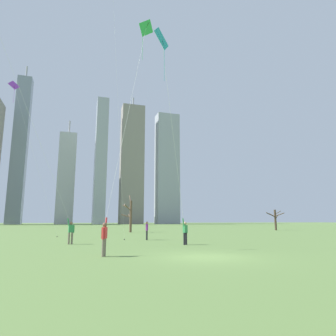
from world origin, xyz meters
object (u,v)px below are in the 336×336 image
kite_flyer_midfield_left_green (117,172)px  bare_tree_left_of_center (130,214)px  distant_kite_low_near_trees_purple (18,99)px  kite_flyer_midfield_center_blue (49,172)px  kite_flyer_midfield_right_teal (179,183)px  bare_tree_rightmost (275,219)px  bystander_far_off_by_trees (147,230)px

kite_flyer_midfield_left_green → bare_tree_left_of_center: kite_flyer_midfield_left_green is taller
distant_kite_low_near_trees_purple → kite_flyer_midfield_center_blue: bearing=-61.9°
bare_tree_left_of_center → kite_flyer_midfield_left_green: bearing=-101.6°
kite_flyer_midfield_right_teal → distant_kite_low_near_trees_purple: distant_kite_low_near_trees_purple is taller
kite_flyer_midfield_right_teal → bare_tree_rightmost: 37.71m
kite_flyer_midfield_left_green → kite_flyer_midfield_center_blue: 7.75m
bystander_far_off_by_trees → bare_tree_rightmost: bare_tree_rightmost is taller
bystander_far_off_by_trees → bare_tree_left_of_center: 17.68m
distant_kite_low_near_trees_purple → bare_tree_rightmost: bearing=21.1°
bystander_far_off_by_trees → kite_flyer_midfield_center_blue: bearing=-155.0°
bare_tree_left_of_center → bare_tree_rightmost: bare_tree_left_of_center is taller
kite_flyer_midfield_center_blue → bare_tree_left_of_center: 23.57m
bare_tree_left_of_center → bare_tree_rightmost: bearing=3.0°
bare_tree_rightmost → bare_tree_left_of_center: bearing=-177.0°
kite_flyer_midfield_left_green → bare_tree_rightmost: (32.00, 29.27, -2.26)m
bystander_far_off_by_trees → bare_tree_left_of_center: bare_tree_left_of_center is taller
kite_flyer_midfield_center_blue → distant_kite_low_near_trees_purple: (-3.89, 7.29, 8.05)m
bystander_far_off_by_trees → kite_flyer_midfield_left_green: bearing=-111.8°
kite_flyer_midfield_right_teal → bare_tree_left_of_center: (0.96, 24.59, -1.69)m
kite_flyer_midfield_right_teal → kite_flyer_midfield_left_green: kite_flyer_midfield_left_green is taller
kite_flyer_midfield_left_green → bystander_far_off_by_trees: (4.14, 10.37, -3.39)m
kite_flyer_midfield_left_green → kite_flyer_midfield_center_blue: (-4.01, 6.58, 0.84)m
kite_flyer_midfield_left_green → bare_tree_rightmost: 43.42m
kite_flyer_midfield_center_blue → bystander_far_off_by_trees: kite_flyer_midfield_center_blue is taller
kite_flyer_midfield_right_teal → distant_kite_low_near_trees_purple: size_ratio=0.93×
kite_flyer_midfield_left_green → distant_kite_low_near_trees_purple: size_ratio=1.09×
kite_flyer_midfield_right_teal → bare_tree_left_of_center: 24.67m
kite_flyer_midfield_center_blue → bare_tree_left_of_center: (9.71, 21.32, -2.52)m
kite_flyer_midfield_left_green → distant_kite_low_near_trees_purple: (-7.90, 13.86, 8.89)m
kite_flyer_midfield_right_teal → distant_kite_low_near_trees_purple: (-12.64, 10.56, 8.88)m
distant_kite_low_near_trees_purple → bare_tree_rightmost: (39.90, 15.40, -11.15)m
kite_flyer_midfield_center_blue → bare_tree_rightmost: (36.01, 22.69, -3.11)m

